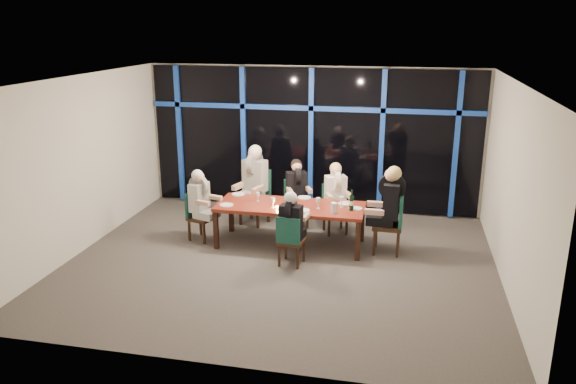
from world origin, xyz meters
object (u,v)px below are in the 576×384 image
chair_far_left (257,193)px  chair_far_mid (296,200)px  diner_far_left (254,174)px  chair_near_mid (290,238)px  chair_far_right (334,205)px  diner_end_left (201,195)px  dining_table (290,209)px  diner_end_right (389,197)px  diner_far_mid (297,183)px  chair_end_right (393,221)px  diner_near_mid (292,217)px  wine_bottle (351,202)px  water_pitcher (334,208)px  chair_end_left (198,213)px  diner_far_right (336,188)px

chair_far_left → chair_far_mid: size_ratio=1.18×
chair_far_left → diner_far_left: 0.43m
chair_far_left → diner_far_left: bearing=-90.0°
chair_near_mid → chair_far_left: bearing=-52.9°
chair_far_right → diner_end_left: bearing=177.8°
dining_table → chair_far_right: 1.10m
chair_near_mid → diner_end_left: bearing=-16.1°
chair_far_left → diner_end_right: (2.60, -1.03, 0.40)m
chair_far_left → diner_far_mid: diner_far_mid is taller
chair_far_mid → diner_far_mid: (0.03, -0.07, 0.36)m
chair_far_right → diner_far_left: size_ratio=0.88×
chair_near_mid → dining_table: bearing=-70.5°
dining_table → diner_far_mid: diner_far_mid is taller
diner_far_mid → chair_end_right: bearing=-52.2°
dining_table → chair_far_mid: bearing=95.9°
diner_end_left → diner_near_mid: (1.83, -0.74, -0.03)m
wine_bottle → diner_end_right: bearing=7.2°
diner_far_left → diner_far_mid: bearing=17.7°
diner_near_mid → chair_far_left: bearing=-51.7°
chair_far_left → chair_far_right: bearing=9.5°
chair_far_mid → chair_end_right: bearing=-53.4°
diner_end_left → diner_end_right: size_ratio=0.85×
chair_far_right → water_pitcher: water_pitcher is taller
diner_far_left → diner_far_mid: (0.85, 0.02, -0.15)m
dining_table → chair_end_right: (1.79, 0.01, -0.09)m
chair_end_left → chair_end_right: 3.51m
diner_far_mid → chair_far_mid: bearing=90.0°
dining_table → diner_far_left: 1.37m
diner_end_right → wine_bottle: size_ratio=2.79×
wine_bottle → chair_far_mid: bearing=136.9°
chair_near_mid → diner_far_left: size_ratio=0.82×
diner_far_mid → diner_near_mid: bearing=-106.5°
chair_far_left → diner_end_right: diner_end_right is taller
diner_end_left → water_pitcher: bearing=-77.2°
chair_end_left → chair_far_right: bearing=-52.1°
diner_far_left → chair_end_left: bearing=-111.0°
diner_end_left → water_pitcher: size_ratio=4.86×
chair_end_left → diner_far_right: 2.58m
chair_end_right → diner_far_left: diner_far_left is taller
chair_end_left → water_pitcher: bearing=-77.6°
diner_far_left → water_pitcher: 2.12m
diner_far_left → diner_far_right: size_ratio=1.16×
chair_end_left → diner_far_mid: diner_far_mid is taller
dining_table → chair_end_left: bearing=-178.0°
dining_table → chair_near_mid: chair_near_mid is taller
chair_far_right → diner_end_right: size_ratio=0.90×
water_pitcher → diner_far_left: bearing=156.4°
chair_end_left → chair_far_left: bearing=-19.2°
dining_table → chair_near_mid: size_ratio=3.01×
chair_end_left → dining_table: bearing=-71.0°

